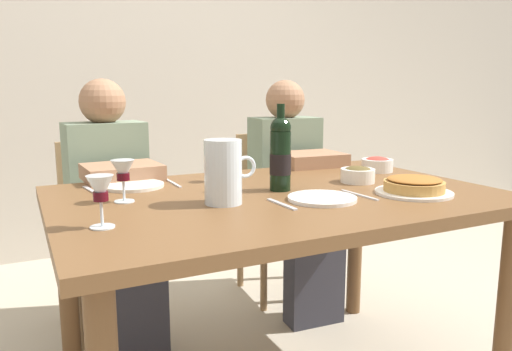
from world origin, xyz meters
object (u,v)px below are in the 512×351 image
(salad_bowl, at_px, (377,164))
(chair_left, at_px, (104,220))
(baked_tart, at_px, (414,186))
(wine_glass_centre, at_px, (229,156))
(wine_glass_left_diner, at_px, (123,173))
(dining_table, at_px, (278,219))
(diner_left, at_px, (114,206))
(diner_right, at_px, (294,189))
(dinner_plate_left_setting, at_px, (322,198))
(olive_bowl, at_px, (358,174))
(dinner_plate_right_setting, at_px, (133,185))
(chair_right, at_px, (274,202))
(wine_bottle, at_px, (280,154))
(wine_glass_right_diner, at_px, (100,191))
(water_pitcher, at_px, (223,176))

(salad_bowl, height_order, chair_left, chair_left)
(baked_tart, xyz_separation_m, wine_glass_centre, (-0.48, 0.50, 0.07))
(salad_bowl, distance_m, wine_glass_left_diner, 1.11)
(dining_table, bearing_deg, diner_left, 123.62)
(baked_tart, xyz_separation_m, diner_right, (0.04, 0.86, -0.17))
(wine_glass_centre, relative_size, dinner_plate_left_setting, 0.65)
(baked_tart, bearing_deg, dining_table, 151.63)
(olive_bowl, bearing_deg, dinner_plate_left_setting, -146.32)
(dining_table, xyz_separation_m, olive_bowl, (0.37, 0.04, 0.12))
(dinner_plate_right_setting, distance_m, chair_right, 1.07)
(baked_tart, relative_size, diner_left, 0.22)
(dining_table, relative_size, olive_bowl, 11.47)
(wine_glass_left_diner, xyz_separation_m, chair_left, (0.05, 0.80, -0.36))
(wine_bottle, distance_m, diner_right, 0.78)
(wine_bottle, height_order, wine_glass_left_diner, wine_bottle)
(dining_table, relative_size, wine_glass_centre, 10.33)
(salad_bowl, relative_size, chair_left, 0.16)
(wine_glass_left_diner, xyz_separation_m, dinner_plate_right_setting, (0.08, 0.23, -0.09))
(dining_table, height_order, diner_right, diner_right)
(olive_bowl, distance_m, diner_left, 1.04)
(chair_left, relative_size, chair_right, 1.00)
(wine_glass_right_diner, height_order, dinner_plate_left_setting, wine_glass_right_diner)
(chair_left, distance_m, chair_right, 0.91)
(chair_left, xyz_separation_m, chair_right, (0.91, -0.03, 0.00))
(dinner_plate_right_setting, xyz_separation_m, chair_left, (-0.03, 0.58, -0.27))
(wine_glass_centre, distance_m, chair_left, 0.82)
(salad_bowl, relative_size, chair_right, 0.16)
(dining_table, xyz_separation_m, dinner_plate_right_setting, (-0.43, 0.32, 0.10))
(wine_glass_right_diner, distance_m, diner_right, 1.36)
(dinner_plate_left_setting, relative_size, chair_left, 0.26)
(wine_bottle, height_order, chair_left, wine_bottle)
(dining_table, bearing_deg, wine_bottle, 54.98)
(salad_bowl, xyz_separation_m, wine_glass_left_diner, (-1.11, -0.10, 0.06))
(dinner_plate_left_setting, distance_m, diner_right, 0.89)
(wine_glass_right_diner, height_order, diner_right, diner_right)
(diner_right, bearing_deg, wine_glass_left_diner, 33.42)
(dinner_plate_left_setting, bearing_deg, olive_bowl, 33.68)
(baked_tart, height_order, olive_bowl, olive_bowl)
(dinner_plate_right_setting, xyz_separation_m, diner_left, (-0.01, 0.34, -0.15))
(wine_bottle, bearing_deg, chair_right, 62.76)
(water_pitcher, bearing_deg, wine_glass_left_diner, 149.81)
(olive_bowl, relative_size, wine_glass_right_diner, 0.95)
(dinner_plate_left_setting, xyz_separation_m, diner_right, (0.37, 0.80, -0.15))
(chair_right, bearing_deg, wine_glass_left_diner, 42.68)
(dining_table, distance_m, wine_glass_left_diner, 0.55)
(chair_left, distance_m, diner_left, 0.26)
(chair_left, bearing_deg, water_pitcher, 99.66)
(dinner_plate_right_setting, bearing_deg, dining_table, -37.13)
(chair_left, bearing_deg, wine_glass_left_diner, 82.89)
(salad_bowl, bearing_deg, baked_tart, -114.70)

